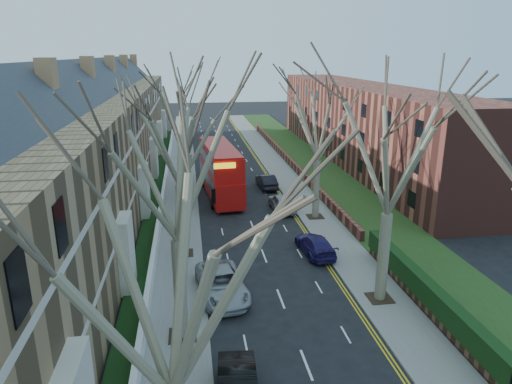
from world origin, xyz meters
name	(u,v)px	position (x,y,z in m)	size (l,w,h in m)	color
pavement_left	(182,174)	(-6.00, 39.00, 0.06)	(3.00, 102.00, 0.12)	slate
pavement_right	(280,170)	(6.00, 39.00, 0.06)	(3.00, 102.00, 0.12)	slate
terrace_left	(98,143)	(-13.65, 31.00, 5.53)	(9.70, 78.00, 13.60)	olive
flats_right	(360,123)	(17.46, 43.00, 4.98)	(13.97, 54.00, 10.00)	brown
wall_hedge_right	(475,342)	(7.70, 2.00, 1.12)	(0.70, 24.00, 1.80)	brown
front_wall_left	(164,189)	(-7.65, 31.00, 0.62)	(0.30, 78.00, 1.00)	white
grass_verge_right	(316,168)	(10.50, 39.00, 0.15)	(6.00, 102.00, 0.06)	#1E3D16
tree_left_near	(164,265)	(-5.70, -4.00, 8.93)	(9.80, 9.80, 13.73)	#756B53
tree_left_mid	(173,154)	(-5.70, 6.00, 9.56)	(10.50, 10.50, 14.71)	#756B53
tree_left_far	(177,126)	(-5.70, 16.00, 9.24)	(10.15, 10.15, 14.22)	#756B53
tree_left_dist	(179,103)	(-5.70, 28.00, 9.56)	(10.50, 10.50, 14.71)	#756B53
tree_right_mid	(394,139)	(5.70, 8.00, 9.56)	(10.50, 10.50, 14.71)	#756B53
tree_right_far	(319,112)	(5.70, 22.00, 9.24)	(10.15, 10.15, 14.22)	#756B53
double_decker_bus	(220,172)	(-2.00, 29.75, 2.48)	(3.76, 12.26, 5.01)	#B10F0C
car_left_far	(222,284)	(-3.38, 9.90, 0.78)	(2.59, 5.61, 1.56)	#9C9CA1
car_right_near	(315,245)	(3.70, 14.86, 0.68)	(1.91, 4.69, 1.36)	navy
car_right_mid	(282,202)	(3.22, 24.43, 0.79)	(1.86, 4.63, 1.58)	#94999C
car_right_far	(267,181)	(3.06, 31.77, 0.74)	(1.56, 4.48, 1.48)	black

